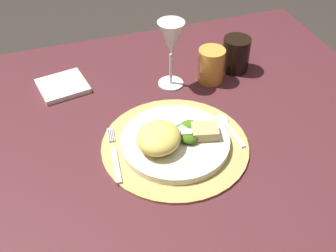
% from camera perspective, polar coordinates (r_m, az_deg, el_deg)
% --- Properties ---
extents(dining_table, '(1.27, 1.01, 0.71)m').
position_cam_1_polar(dining_table, '(1.08, -2.16, -7.48)').
color(dining_table, '#4A2025').
rests_on(dining_table, ground).
extents(placemat, '(0.33, 0.33, 0.01)m').
position_cam_1_polar(placemat, '(0.97, 0.95, -2.61)').
color(placemat, tan).
rests_on(placemat, dining_table).
extents(dinner_plate, '(0.25, 0.25, 0.02)m').
position_cam_1_polar(dinner_plate, '(0.96, 0.95, -2.12)').
color(dinner_plate, silver).
rests_on(dinner_plate, placemat).
extents(pasta_serving, '(0.14, 0.14, 0.05)m').
position_cam_1_polar(pasta_serving, '(0.92, -1.25, -1.58)').
color(pasta_serving, '#E7D25D').
rests_on(pasta_serving, dinner_plate).
extents(salad_greens, '(0.08, 0.09, 0.02)m').
position_cam_1_polar(salad_greens, '(0.95, 2.28, -0.86)').
color(salad_greens, '#4B6B31').
rests_on(salad_greens, dinner_plate).
extents(bread_piece, '(0.07, 0.06, 0.02)m').
position_cam_1_polar(bread_piece, '(0.96, 4.94, -0.74)').
color(bread_piece, tan).
rests_on(bread_piece, dinner_plate).
extents(fork, '(0.03, 0.17, 0.00)m').
position_cam_1_polar(fork, '(0.94, -7.14, -4.13)').
color(fork, silver).
rests_on(fork, placemat).
extents(spoon, '(0.02, 0.12, 0.01)m').
position_cam_1_polar(spoon, '(1.02, 7.87, 0.19)').
color(spoon, silver).
rests_on(spoon, placemat).
extents(napkin, '(0.14, 0.13, 0.01)m').
position_cam_1_polar(napkin, '(1.17, -13.90, 5.23)').
color(napkin, white).
rests_on(napkin, dining_table).
extents(wine_glass, '(0.07, 0.07, 0.18)m').
position_cam_1_polar(wine_glass, '(1.08, 0.40, 11.31)').
color(wine_glass, silver).
rests_on(wine_glass, dining_table).
extents(amber_tumbler, '(0.07, 0.07, 0.09)m').
position_cam_1_polar(amber_tumbler, '(1.15, 5.79, 8.09)').
color(amber_tumbler, gold).
rests_on(amber_tumbler, dining_table).
extents(dark_tumbler, '(0.08, 0.08, 0.10)m').
position_cam_1_polar(dark_tumbler, '(1.20, 9.07, 9.46)').
color(dark_tumbler, black).
rests_on(dark_tumbler, dining_table).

